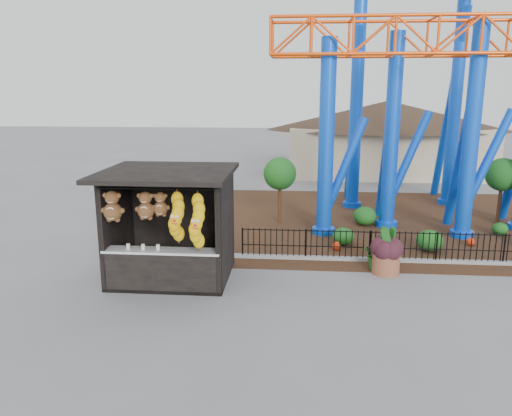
# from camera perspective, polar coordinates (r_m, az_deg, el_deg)

# --- Properties ---
(ground) EXTENTS (120.00, 120.00, 0.00)m
(ground) POSITION_cam_1_polar(r_m,az_deg,el_deg) (13.11, 2.28, -10.11)
(ground) COLOR slate
(ground) RESTS_ON ground
(mulch_bed) EXTENTS (18.00, 12.00, 0.02)m
(mulch_bed) POSITION_cam_1_polar(r_m,az_deg,el_deg) (20.98, 14.28, -1.48)
(mulch_bed) COLOR #331E11
(mulch_bed) RESTS_ON ground
(curb) EXTENTS (18.00, 0.18, 0.12)m
(curb) POSITION_cam_1_polar(r_m,az_deg,el_deg) (16.26, 17.08, -5.77)
(curb) COLOR gray
(curb) RESTS_ON ground
(prize_booth) EXTENTS (3.50, 3.40, 3.12)m
(prize_booth) POSITION_cam_1_polar(r_m,az_deg,el_deg) (13.89, -9.92, -2.28)
(prize_booth) COLOR black
(prize_booth) RESTS_ON ground
(picket_fence) EXTENTS (12.20, 0.06, 1.00)m
(picket_fence) POSITION_cam_1_polar(r_m,az_deg,el_deg) (16.35, 20.28, -4.29)
(picket_fence) COLOR black
(picket_fence) RESTS_ON ground
(roller_coaster) EXTENTS (11.00, 6.37, 10.82)m
(roller_coaster) POSITION_cam_1_polar(r_m,az_deg,el_deg) (20.81, 18.38, 16.05)
(roller_coaster) COLOR blue
(roller_coaster) RESTS_ON ground
(terracotta_planter) EXTENTS (0.82, 0.82, 0.65)m
(terracotta_planter) POSITION_cam_1_polar(r_m,az_deg,el_deg) (15.07, 14.61, -6.06)
(terracotta_planter) COLOR brown
(terracotta_planter) RESTS_ON ground
(planter_foliage) EXTENTS (0.70, 0.70, 0.64)m
(planter_foliage) POSITION_cam_1_polar(r_m,az_deg,el_deg) (14.87, 14.76, -3.70)
(planter_foliage) COLOR black
(planter_foliage) RESTS_ON terracotta_planter
(potted_plant) EXTENTS (0.93, 0.83, 0.95)m
(potted_plant) POSITION_cam_1_polar(r_m,az_deg,el_deg) (15.25, 13.82, -5.17)
(potted_plant) COLOR #1B5117
(potted_plant) RESTS_ON ground
(landscaping) EXTENTS (6.90, 4.31, 0.73)m
(landscaping) POSITION_cam_1_polar(r_m,az_deg,el_deg) (18.62, 16.71, -2.46)
(landscaping) COLOR #195118
(landscaping) RESTS_ON mulch_bed
(pavilion) EXTENTS (15.00, 15.00, 4.80)m
(pavilion) POSITION_cam_1_polar(r_m,az_deg,el_deg) (32.56, 14.73, 9.09)
(pavilion) COLOR #BFAD8C
(pavilion) RESTS_ON ground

